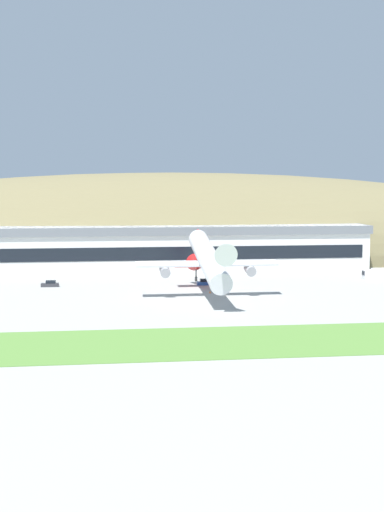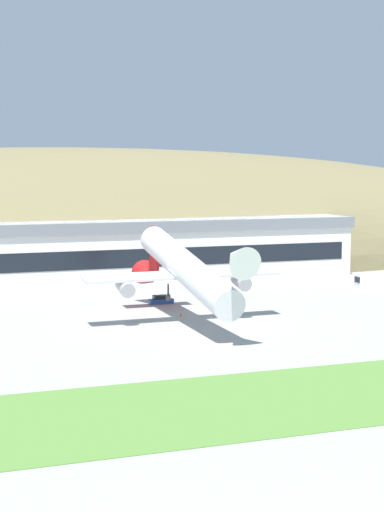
{
  "view_description": "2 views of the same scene",
  "coord_description": "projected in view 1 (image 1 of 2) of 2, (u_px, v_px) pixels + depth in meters",
  "views": [
    {
      "loc": [
        -15.03,
        -152.94,
        26.13
      ],
      "look_at": [
        5.71,
        7.96,
        9.25
      ],
      "focal_mm": 50.0,
      "sensor_mm": 36.0,
      "label": 1
    },
    {
      "loc": [
        -36.6,
        -120.34,
        25.05
      ],
      "look_at": [
        11.14,
        8.11,
        10.39
      ],
      "focal_mm": 60.0,
      "sensor_mm": 36.0,
      "label": 2
    }
  ],
  "objects": [
    {
      "name": "ground_plane",
      "position": [
        171.0,
        302.0,
        155.48
      ],
      "size": [
        399.69,
        399.69,
        0.0
      ],
      "primitive_type": "plane",
      "color": "#9E9E99"
    },
    {
      "name": "grass_strip_foreground",
      "position": [
        195.0,
        343.0,
        116.23
      ],
      "size": [
        359.72,
        23.71,
        0.08
      ],
      "primitive_type": "cube",
      "color": "#568438",
      "rests_on": "ground_plane"
    },
    {
      "name": "hill_backdrop",
      "position": [
        173.0,
        258.0,
        246.55
      ],
      "size": [
        320.09,
        83.13,
        58.76
      ],
      "primitive_type": "ellipsoid",
      "color": "olive",
      "rests_on": "ground_plane"
    },
    {
      "name": "terminal_building",
      "position": [
        172.0,
        246.0,
        207.59
      ],
      "size": [
        116.13,
        15.59,
        13.5
      ],
      "color": "white",
      "rests_on": "ground_plane"
    },
    {
      "name": "cargo_airplane",
      "position": [
        208.0,
        260.0,
        161.18
      ],
      "size": [
        32.61,
        46.49,
        13.07
      ],
      "color": "silver"
    },
    {
      "name": "service_car_0",
      "position": [
        205.0,
        282.0,
        181.52
      ],
      "size": [
        4.42,
        1.78,
        1.56
      ],
      "color": "#264C99",
      "rests_on": "ground_plane"
    },
    {
      "name": "service_car_2",
      "position": [
        50.0,
        284.0,
        178.47
      ],
      "size": [
        4.43,
        1.91,
        1.57
      ],
      "color": "#333338",
      "rests_on": "ground_plane"
    },
    {
      "name": "fuel_truck",
      "position": [
        378.0,
        274.0,
        191.64
      ],
      "size": [
        8.0,
        2.5,
        3.01
      ],
      "color": "silver",
      "rests_on": "ground_plane"
    },
    {
      "name": "traffic_cone_0",
      "position": [
        210.0,
        292.0,
        168.34
      ],
      "size": [
        0.52,
        0.52,
        0.58
      ],
      "color": "orange",
      "rests_on": "ground_plane"
    }
  ]
}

